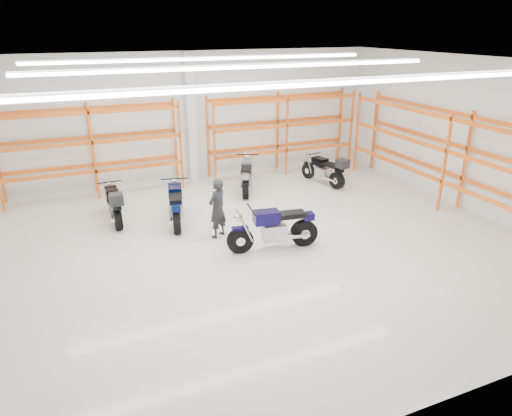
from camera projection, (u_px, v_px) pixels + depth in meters
name	position (u px, v px, depth m)	size (l,w,h in m)	color
ground	(255.00, 245.00, 11.83)	(14.00, 14.00, 0.00)	beige
room_shell	(254.00, 118.00, 10.63)	(14.02, 12.02, 4.51)	silver
motorcycle_main	(277.00, 229.00, 11.43)	(2.36, 0.82, 1.16)	black
motorcycle_back_a	(114.00, 205.00, 12.98)	(0.69, 2.18, 1.12)	black
motorcycle_back_b	(176.00, 206.00, 12.94)	(0.91, 2.30, 1.14)	black
motorcycle_back_c	(247.00, 176.00, 15.46)	(1.15, 2.16, 1.13)	black
motorcycle_back_d	(326.00, 171.00, 16.07)	(0.88, 2.13, 1.10)	black
standing_man	(217.00, 208.00, 11.99)	(0.59, 0.39, 1.62)	black
structural_column	(191.00, 119.00, 15.97)	(0.32, 0.32, 4.50)	white
pallet_racking_back_left	(92.00, 143.00, 14.64)	(5.67, 0.87, 3.00)	#E9501B
pallet_racking_back_right	(282.00, 126.00, 17.07)	(5.67, 0.87, 3.00)	#E9501B
pallet_racking_side	(457.00, 152.00, 13.47)	(0.87, 9.07, 3.00)	#E9501B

